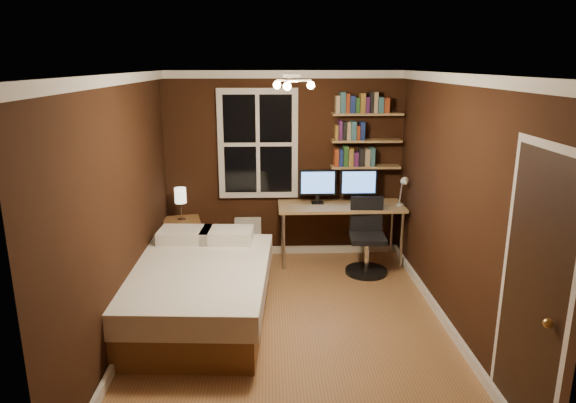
{
  "coord_description": "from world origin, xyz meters",
  "views": [
    {
      "loc": [
        -0.21,
        -4.72,
        2.59
      ],
      "look_at": [
        -0.01,
        0.45,
        1.19
      ],
      "focal_mm": 32.0,
      "sensor_mm": 36.0,
      "label": 1
    }
  ],
  "objects_px": {
    "radiator": "(248,237)",
    "desk_lamp": "(403,191)",
    "bedside_lamp": "(181,204)",
    "monitor_left": "(318,187)",
    "office_chair": "(367,245)",
    "nightstand": "(183,241)",
    "desk": "(341,209)",
    "monitor_right": "(358,186)",
    "bed": "(194,290)"
  },
  "relations": [
    {
      "from": "bedside_lamp",
      "to": "desk",
      "type": "height_order",
      "value": "bedside_lamp"
    },
    {
      "from": "office_chair",
      "to": "nightstand",
      "type": "bearing_deg",
      "value": 173.28
    },
    {
      "from": "bedside_lamp",
      "to": "desk",
      "type": "distance_m",
      "value": 2.11
    },
    {
      "from": "bedside_lamp",
      "to": "desk_lamp",
      "type": "bearing_deg",
      "value": -3.91
    },
    {
      "from": "desk",
      "to": "office_chair",
      "type": "bearing_deg",
      "value": -54.75
    },
    {
      "from": "monitor_right",
      "to": "bed",
      "type": "bearing_deg",
      "value": -140.66
    },
    {
      "from": "nightstand",
      "to": "monitor_left",
      "type": "bearing_deg",
      "value": -10.86
    },
    {
      "from": "bed",
      "to": "office_chair",
      "type": "height_order",
      "value": "office_chair"
    },
    {
      "from": "office_chair",
      "to": "monitor_right",
      "type": "bearing_deg",
      "value": 98.98
    },
    {
      "from": "monitor_left",
      "to": "office_chair",
      "type": "xyz_separation_m",
      "value": [
        0.59,
        -0.49,
        -0.65
      ]
    },
    {
      "from": "bed",
      "to": "monitor_right",
      "type": "bearing_deg",
      "value": 42.84
    },
    {
      "from": "desk_lamp",
      "to": "radiator",
      "type": "bearing_deg",
      "value": 169.06
    },
    {
      "from": "monitor_right",
      "to": "desk",
      "type": "bearing_deg",
      "value": -161.03
    },
    {
      "from": "bed",
      "to": "nightstand",
      "type": "bearing_deg",
      "value": 106.69
    },
    {
      "from": "bed",
      "to": "nightstand",
      "type": "relative_size",
      "value": 3.75
    },
    {
      "from": "bedside_lamp",
      "to": "radiator",
      "type": "xyz_separation_m",
      "value": [
        0.86,
        0.19,
        -0.53
      ]
    },
    {
      "from": "monitor_right",
      "to": "radiator",
      "type": "bearing_deg",
      "value": 174.45
    },
    {
      "from": "monitor_left",
      "to": "monitor_right",
      "type": "bearing_deg",
      "value": 0.0
    },
    {
      "from": "monitor_right",
      "to": "office_chair",
      "type": "relative_size",
      "value": 0.51
    },
    {
      "from": "bed",
      "to": "monitor_left",
      "type": "relative_size",
      "value": 4.48
    },
    {
      "from": "nightstand",
      "to": "radiator",
      "type": "distance_m",
      "value": 0.88
    },
    {
      "from": "bed",
      "to": "desk",
      "type": "height_order",
      "value": "desk"
    },
    {
      "from": "monitor_right",
      "to": "desk_lamp",
      "type": "bearing_deg",
      "value": -24.83
    },
    {
      "from": "bedside_lamp",
      "to": "desk_lamp",
      "type": "height_order",
      "value": "desk_lamp"
    },
    {
      "from": "desk_lamp",
      "to": "bed",
      "type": "bearing_deg",
      "value": -151.23
    },
    {
      "from": "monitor_right",
      "to": "bedside_lamp",
      "type": "bearing_deg",
      "value": -178.83
    },
    {
      "from": "radiator",
      "to": "desk_lamp",
      "type": "height_order",
      "value": "desk_lamp"
    },
    {
      "from": "nightstand",
      "to": "radiator",
      "type": "bearing_deg",
      "value": 0.14
    },
    {
      "from": "desk_lamp",
      "to": "office_chair",
      "type": "height_order",
      "value": "desk_lamp"
    },
    {
      "from": "nightstand",
      "to": "office_chair",
      "type": "relative_size",
      "value": 0.61
    },
    {
      "from": "radiator",
      "to": "desk_lamp",
      "type": "relative_size",
      "value": 1.23
    },
    {
      "from": "bedside_lamp",
      "to": "nightstand",
      "type": "bearing_deg",
      "value": -90.0
    },
    {
      "from": "radiator",
      "to": "monitor_left",
      "type": "xyz_separation_m",
      "value": [
        0.94,
        -0.14,
        0.74
      ]
    },
    {
      "from": "monitor_left",
      "to": "desk",
      "type": "bearing_deg",
      "value": -15.23
    },
    {
      "from": "radiator",
      "to": "desk_lamp",
      "type": "bearing_deg",
      "value": -10.94
    },
    {
      "from": "monitor_right",
      "to": "nightstand",
      "type": "bearing_deg",
      "value": -178.83
    },
    {
      "from": "desk_lamp",
      "to": "office_chair",
      "type": "xyz_separation_m",
      "value": [
        -0.48,
        -0.24,
        -0.64
      ]
    },
    {
      "from": "radiator",
      "to": "desk_lamp",
      "type": "xyz_separation_m",
      "value": [
        2.01,
        -0.39,
        0.73
      ]
    },
    {
      "from": "bed",
      "to": "monitor_right",
      "type": "relative_size",
      "value": 4.48
    },
    {
      "from": "bed",
      "to": "monitor_left",
      "type": "bearing_deg",
      "value": 52.0
    },
    {
      "from": "desk",
      "to": "monitor_right",
      "type": "height_order",
      "value": "monitor_right"
    },
    {
      "from": "nightstand",
      "to": "desk",
      "type": "relative_size",
      "value": 0.36
    },
    {
      "from": "bedside_lamp",
      "to": "monitor_right",
      "type": "xyz_separation_m",
      "value": [
        2.34,
        0.05,
        0.21
      ]
    },
    {
      "from": "desk",
      "to": "monitor_left",
      "type": "bearing_deg",
      "value": 164.77
    },
    {
      "from": "monitor_left",
      "to": "monitor_right",
      "type": "xyz_separation_m",
      "value": [
        0.54,
        0.0,
        0.0
      ]
    },
    {
      "from": "nightstand",
      "to": "radiator",
      "type": "height_order",
      "value": "nightstand"
    },
    {
      "from": "monitor_left",
      "to": "monitor_right",
      "type": "distance_m",
      "value": 0.54
    },
    {
      "from": "monitor_left",
      "to": "desk_lamp",
      "type": "xyz_separation_m",
      "value": [
        1.07,
        -0.24,
        -0.01
      ]
    },
    {
      "from": "nightstand",
      "to": "monitor_right",
      "type": "height_order",
      "value": "monitor_right"
    },
    {
      "from": "monitor_left",
      "to": "bed",
      "type": "bearing_deg",
      "value": -131.51
    }
  ]
}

